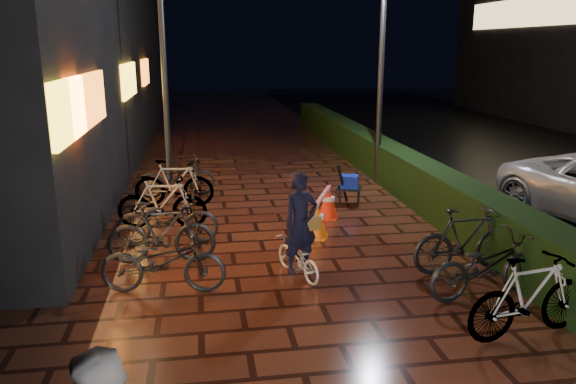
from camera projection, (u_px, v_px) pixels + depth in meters
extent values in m
plane|color=#381911|center=(321.00, 304.00, 7.84)|extent=(80.00, 80.00, 0.00)
cube|color=black|center=(376.00, 155.00, 15.86)|extent=(0.70, 20.00, 1.00)
cube|color=yellow|center=(69.00, 110.00, 8.10)|extent=(0.08, 2.00, 0.90)
cube|color=orange|center=(88.00, 101.00, 9.53)|extent=(0.08, 3.00, 0.90)
cube|color=yellow|center=(129.00, 80.00, 15.27)|extent=(0.08, 2.80, 0.90)
cube|color=orange|center=(145.00, 72.00, 20.05)|extent=(0.08, 2.20, 0.90)
cube|color=#FFD88C|center=(526.00, 12.00, 25.80)|extent=(0.06, 10.00, 1.30)
cylinder|color=black|center=(381.00, 80.00, 14.18)|extent=(0.15, 0.15, 5.34)
cylinder|color=black|center=(165.00, 77.00, 14.12)|extent=(0.19, 0.19, 5.49)
imported|color=silver|center=(297.00, 258.00, 8.73)|extent=(0.81, 1.25, 0.62)
imported|color=black|center=(301.00, 223.00, 8.50)|extent=(0.67, 0.56, 1.58)
cube|color=brown|center=(311.00, 223.00, 8.58)|extent=(0.30, 0.21, 0.20)
cone|color=orange|center=(317.00, 220.00, 10.49)|extent=(0.44, 0.44, 0.69)
cone|color=red|center=(328.00, 202.00, 11.70)|extent=(0.44, 0.44, 0.69)
cube|color=orange|center=(317.00, 237.00, 10.58)|extent=(0.49, 0.49, 0.03)
cube|color=#DA3E0B|center=(328.00, 217.00, 11.79)|extent=(0.49, 0.49, 0.03)
cube|color=red|center=(323.00, 195.00, 11.02)|extent=(0.63, 1.40, 0.07)
cube|color=black|center=(349.00, 188.00, 12.67)|extent=(0.64, 0.59, 0.04)
cylinder|color=black|center=(339.00, 198.00, 12.60)|extent=(0.04, 0.04, 0.36)
cylinder|color=black|center=(358.00, 199.00, 12.52)|extent=(0.04, 0.04, 0.36)
cylinder|color=black|center=(341.00, 195.00, 12.93)|extent=(0.04, 0.04, 0.36)
cylinder|color=black|center=(359.00, 196.00, 12.84)|extent=(0.04, 0.04, 0.36)
cube|color=#0E22B8|center=(349.00, 181.00, 12.63)|extent=(0.47, 0.44, 0.29)
cylinder|color=black|center=(342.00, 183.00, 12.53)|extent=(0.36, 0.29, 0.92)
imported|color=black|center=(162.00, 202.00, 11.00)|extent=(1.82, 0.75, 1.06)
imported|color=black|center=(161.00, 233.00, 9.21)|extent=(1.80, 0.62, 1.06)
imported|color=black|center=(163.00, 261.00, 8.13)|extent=(1.90, 0.90, 0.96)
imported|color=black|center=(174.00, 183.00, 12.52)|extent=(1.82, 0.72, 1.06)
imported|color=black|center=(176.00, 177.00, 13.33)|extent=(1.90, 0.91, 0.96)
imported|color=black|center=(167.00, 219.00, 10.12)|extent=(1.84, 0.70, 0.96)
imported|color=black|center=(530.00, 296.00, 6.86)|extent=(1.83, 0.79, 1.06)
imported|color=black|center=(465.00, 240.00, 8.86)|extent=(1.80, 0.65, 1.06)
imported|color=black|center=(486.00, 265.00, 7.97)|extent=(1.90, 0.93, 0.96)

